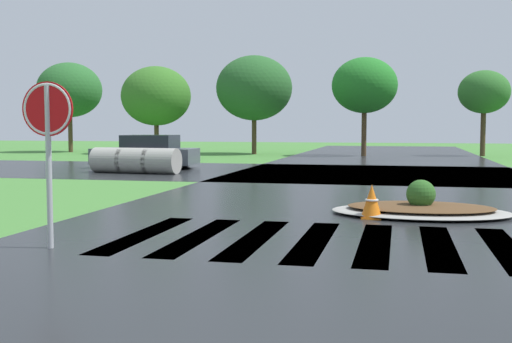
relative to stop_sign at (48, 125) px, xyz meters
The scene contains 9 objects.
asphalt_roadway 6.97m from the stop_sign, 53.76° to the left, with size 10.34×80.00×0.01m, color #232628.
asphalt_cross_road 15.65m from the stop_sign, 75.14° to the left, with size 90.00×9.31×0.01m, color #232628.
crosswalk_stripes 4.56m from the stop_sign, 19.08° to the left, with size 6.75×3.50×0.01m.
stop_sign is the anchor object (origin of this frame).
median_island 7.13m from the stop_sign, 41.67° to the left, with size 3.42×2.24×0.68m.
car_silver_hatch 16.68m from the stop_sign, 107.96° to the left, with size 4.15×2.19×1.34m.
drainage_pipe_stack 14.10m from the stop_sign, 108.74° to the left, with size 3.34×1.20×0.92m.
traffic_cone 5.94m from the stop_sign, 42.09° to the left, with size 0.41×0.41×0.64m.
background_treeline 28.69m from the stop_sign, 94.16° to the left, with size 37.46×5.21×5.85m.
Camera 1 is at (0.77, -3.39, 1.73)m, focal length 44.45 mm.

